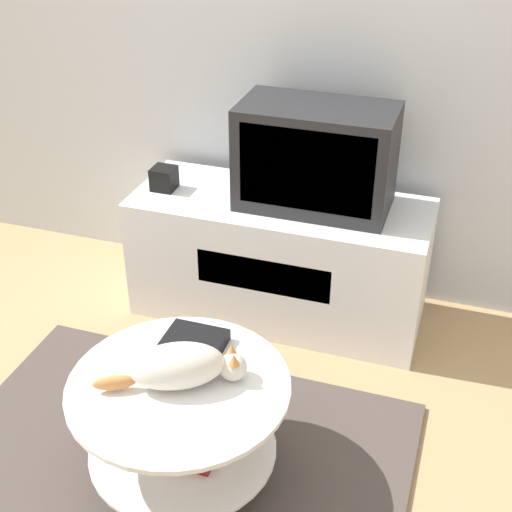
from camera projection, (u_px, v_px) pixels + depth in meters
ground_plane at (171, 467)px, 2.54m from camera, size 12.00×12.00×0.00m
wall_back at (288, 8)px, 2.98m from camera, size 8.00×0.05×2.60m
rug at (171, 465)px, 2.53m from camera, size 1.65×1.17×0.02m
tv_stand at (280, 258)px, 3.21m from camera, size 1.30×0.50×0.57m
tv at (316, 157)px, 2.93m from camera, size 0.63×0.35×0.44m
speaker at (164, 178)px, 3.15m from camera, size 0.10×0.10×0.10m
coffee_table at (181, 418)px, 2.35m from camera, size 0.72×0.72×0.41m
dvd_box at (193, 343)px, 2.41m from camera, size 0.20×0.18×0.04m
cat at (181, 366)px, 2.24m from camera, size 0.45×0.28×0.15m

